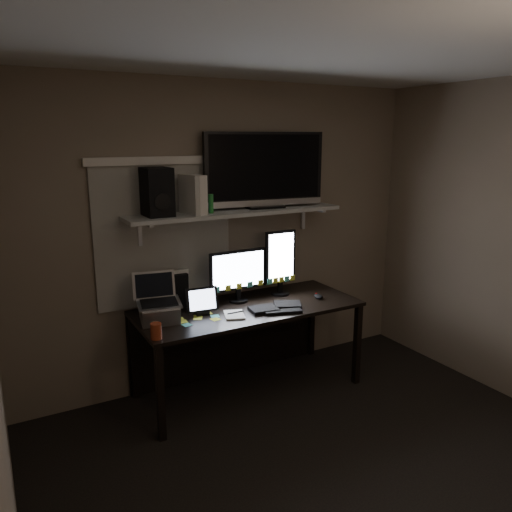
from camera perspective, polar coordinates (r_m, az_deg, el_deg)
floor at (r=3.33m, az=11.99°, el=-24.96°), size 3.60×3.60×0.00m
ceiling at (r=2.66m, az=14.80°, el=22.74°), size 3.60×3.60×0.00m
back_wall at (r=4.20m, az=-3.31°, el=2.42°), size 3.60×0.00×3.60m
window_blinds at (r=3.98m, az=-10.38°, el=2.33°), size 1.10×0.02×1.10m
desk at (r=4.18m, az=-1.67°, el=-7.58°), size 1.80×0.75×0.73m
wall_shelf at (r=4.01m, az=-2.26°, el=5.02°), size 1.80×0.35×0.03m
monitor_landscape at (r=4.07m, az=-2.06°, el=-2.27°), size 0.50×0.06×0.44m
monitor_portrait at (r=4.24m, az=2.80°, el=-0.75°), size 0.28×0.05×0.57m
keyboard at (r=3.97m, az=2.27°, el=-5.84°), size 0.47×0.29×0.03m
mouse at (r=4.23m, az=7.14°, el=-4.59°), size 0.08×0.11×0.04m
notepad at (r=3.82m, az=-2.49°, el=-6.73°), size 0.20×0.24×0.01m
tablet at (r=3.83m, az=-6.23°, el=-5.13°), size 0.25×0.13×0.21m
file_sorter at (r=4.00m, az=-9.49°, el=-3.83°), size 0.23×0.11×0.29m
laptop at (r=3.70m, az=-11.04°, el=-4.86°), size 0.35×0.30×0.35m
cup at (r=3.45m, az=-11.35°, el=-8.41°), size 0.09×0.09×0.11m
sticky_notes at (r=3.79m, az=-6.49°, el=-7.05°), size 0.31×0.26×0.00m
tv at (r=4.13m, az=0.96°, el=9.76°), size 1.04×0.30×0.61m
game_console at (r=3.84m, az=-7.23°, el=6.99°), size 0.15×0.26×0.30m
speaker at (r=3.77m, az=-11.25°, el=7.19°), size 0.20×0.24×0.36m
bottles at (r=3.85m, az=-5.86°, el=5.97°), size 0.24×0.08×0.15m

